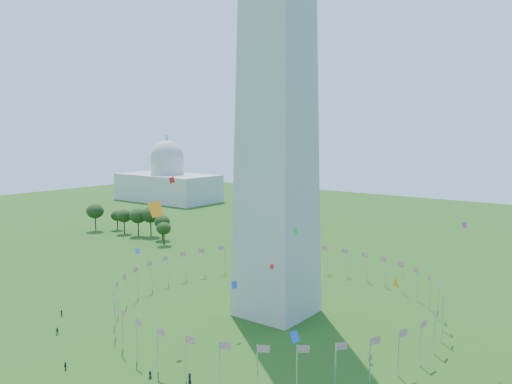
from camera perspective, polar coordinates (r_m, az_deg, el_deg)
flag_ring at (r=130.15m, az=2.34°, el=-11.77°), size 80.24×80.24×9.00m
capitol_building at (r=341.62m, az=-10.11°, el=2.85°), size 70.00×35.00×46.00m
kites_aloft at (r=101.44m, az=-0.69°, el=-7.51°), size 96.28×69.38×30.19m
tree_line_west at (r=230.73m, az=-13.85°, el=-3.42°), size 55.39×15.94×12.99m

